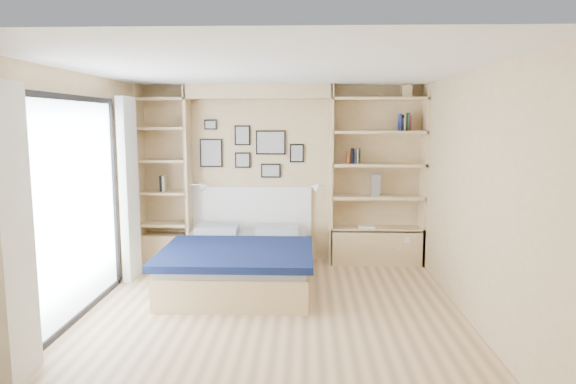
{
  "coord_description": "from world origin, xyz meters",
  "views": [
    {
      "loc": [
        0.34,
        -5.03,
        2.0
      ],
      "look_at": [
        0.14,
        0.9,
        1.18
      ],
      "focal_mm": 32.0,
      "sensor_mm": 36.0,
      "label": 1
    }
  ],
  "objects": [
    {
      "name": "ground",
      "position": [
        0.0,
        0.0,
        0.0
      ],
      "size": [
        4.5,
        4.5,
        0.0
      ],
      "primitive_type": "plane",
      "color": "#DCB482",
      "rests_on": "ground"
    },
    {
      "name": "room_shell",
      "position": [
        -0.39,
        1.52,
        1.08
      ],
      "size": [
        4.5,
        4.5,
        4.5
      ],
      "color": "#DABC84",
      "rests_on": "ground"
    },
    {
      "name": "bed",
      "position": [
        -0.45,
        1.1,
        0.28
      ],
      "size": [
        1.76,
        2.23,
        1.07
      ],
      "color": "#DDBA86",
      "rests_on": "ground"
    },
    {
      "name": "photo_gallery",
      "position": [
        -0.45,
        2.22,
        1.6
      ],
      "size": [
        1.48,
        0.02,
        0.82
      ],
      "color": "black",
      "rests_on": "ground"
    },
    {
      "name": "reading_lamps",
      "position": [
        -0.3,
        2.0,
        1.1
      ],
      "size": [
        1.92,
        0.12,
        0.15
      ],
      "color": "silver",
      "rests_on": "ground"
    },
    {
      "name": "shelf_decor",
      "position": [
        1.15,
        2.07,
        1.7
      ],
      "size": [
        3.5,
        0.23,
        2.03
      ],
      "color": "#99351C",
      "rests_on": "ground"
    }
  ]
}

